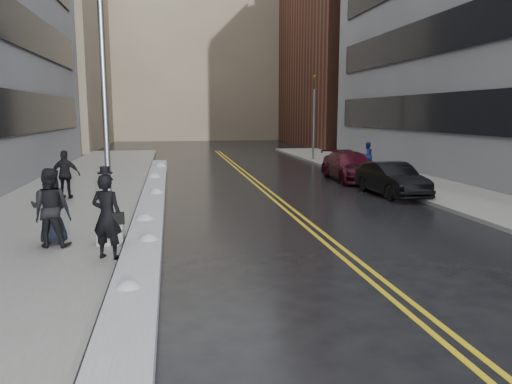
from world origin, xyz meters
name	(u,v)px	position (x,y,z in m)	size (l,w,h in m)	color
ground	(249,265)	(0.00, 0.00, 0.00)	(160.00, 160.00, 0.00)	black
sidewalk_west	(72,198)	(-5.75, 10.00, 0.07)	(5.50, 50.00, 0.15)	gray
sidewalk_east	(429,188)	(10.00, 10.00, 0.07)	(4.00, 50.00, 0.15)	gray
lane_line_left	(267,194)	(2.35, 10.00, 0.00)	(0.12, 50.00, 0.01)	gold
lane_line_right	(273,194)	(2.65, 10.00, 0.00)	(0.12, 50.00, 0.01)	gold
snow_ridge	(152,201)	(-2.45, 8.00, 0.17)	(0.90, 30.00, 0.34)	silver
building_west_far	(30,58)	(-15.50, 44.00, 9.00)	(14.00, 22.00, 18.00)	gray
building_east_far	(363,13)	(19.00, 42.00, 14.00)	(14.00, 20.00, 28.00)	#562D21
building_far	(196,57)	(2.00, 60.00, 11.00)	(36.00, 16.00, 22.00)	gray
lamppost	(107,152)	(-3.30, 2.00, 2.53)	(0.65, 0.65, 7.62)	gray
fire_hydrant	(410,178)	(9.00, 10.00, 0.55)	(0.26, 0.26, 0.73)	maroon
traffic_signal	(314,114)	(8.50, 24.00, 3.40)	(0.16, 0.20, 6.00)	gray
pedestrian_fedora	(107,216)	(-3.20, 0.63, 1.14)	(0.72, 0.48, 1.99)	black
pedestrian_b	(50,208)	(-4.74, 1.95, 1.15)	(0.97, 0.76, 2.00)	black
pedestrian_c	(53,210)	(-4.74, 2.21, 1.03)	(0.86, 0.56, 1.77)	black
pedestrian_d	(66,175)	(-5.80, 9.35, 1.10)	(1.11, 0.46, 1.90)	black
pedestrian_east	(367,155)	(10.07, 17.68, 0.94)	(0.77, 0.60, 1.58)	navy
car_black	(392,179)	(7.50, 8.66, 0.71)	(1.50, 4.30, 1.42)	black
car_maroon	(350,166)	(7.50, 13.65, 0.74)	(2.07, 5.09, 1.48)	#380815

